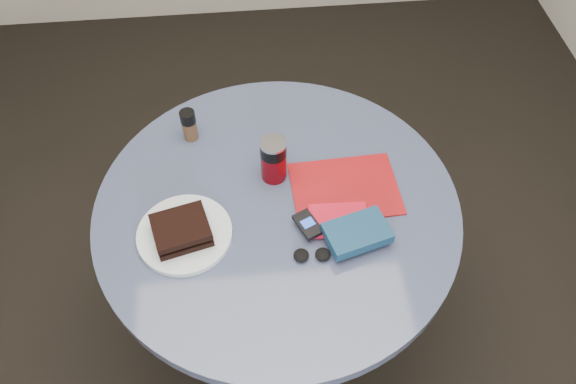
{
  "coord_description": "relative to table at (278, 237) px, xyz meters",
  "views": [
    {
      "loc": [
        -0.06,
        -0.91,
        1.98
      ],
      "look_at": [
        0.03,
        0.0,
        0.8
      ],
      "focal_mm": 35.0,
      "sensor_mm": 36.0,
      "label": 1
    }
  ],
  "objects": [
    {
      "name": "soda_can",
      "position": [
        0.0,
        0.1,
        0.23
      ],
      "size": [
        0.09,
        0.09,
        0.14
      ],
      "color": "#5E040B",
      "rests_on": "table"
    },
    {
      "name": "ground",
      "position": [
        0.0,
        0.0,
        -0.59
      ],
      "size": [
        4.0,
        4.0,
        0.0
      ],
      "primitive_type": "plane",
      "color": "black",
      "rests_on": "ground"
    },
    {
      "name": "novel",
      "position": [
        0.19,
        -0.14,
        0.2
      ],
      "size": [
        0.18,
        0.14,
        0.03
      ],
      "primitive_type": "cube",
      "rotation": [
        0.0,
        0.0,
        0.27
      ],
      "color": "navy",
      "rests_on": "red_book"
    },
    {
      "name": "plate",
      "position": [
        -0.25,
        -0.08,
        0.17
      ],
      "size": [
        0.27,
        0.27,
        0.02
      ],
      "primitive_type": "cylinder",
      "rotation": [
        0.0,
        0.0,
        -0.11
      ],
      "color": "white",
      "rests_on": "table"
    },
    {
      "name": "table",
      "position": [
        0.0,
        0.0,
        0.0
      ],
      "size": [
        1.0,
        1.0,
        0.75
      ],
      "color": "black",
      "rests_on": "ground"
    },
    {
      "name": "sandwich",
      "position": [
        -0.25,
        -0.09,
        0.2
      ],
      "size": [
        0.17,
        0.15,
        0.05
      ],
      "color": "black",
      "rests_on": "plate"
    },
    {
      "name": "magazine",
      "position": [
        0.19,
        0.03,
        0.17
      ],
      "size": [
        0.3,
        0.23,
        0.01
      ],
      "primitive_type": "cube",
      "rotation": [
        0.0,
        0.0,
        0.04
      ],
      "color": "maroon",
      "rests_on": "table"
    },
    {
      "name": "mp3_player",
      "position": [
        0.07,
        -0.09,
        0.19
      ],
      "size": [
        0.08,
        0.1,
        0.02
      ],
      "color": "black",
      "rests_on": "red_book"
    },
    {
      "name": "red_book",
      "position": [
        0.16,
        -0.08,
        0.18
      ],
      "size": [
        0.16,
        0.11,
        0.01
      ],
      "primitive_type": "cube",
      "rotation": [
        0.0,
        0.0,
        -0.04
      ],
      "color": "red",
      "rests_on": "magazine"
    },
    {
      "name": "headphones",
      "position": [
        0.07,
        -0.18,
        0.17
      ],
      "size": [
        0.1,
        0.04,
        0.02
      ],
      "color": "black",
      "rests_on": "table"
    },
    {
      "name": "pepper_grinder",
      "position": [
        -0.23,
        0.27,
        0.22
      ],
      "size": [
        0.06,
        0.06,
        0.1
      ],
      "color": "#503622",
      "rests_on": "table"
    }
  ]
}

